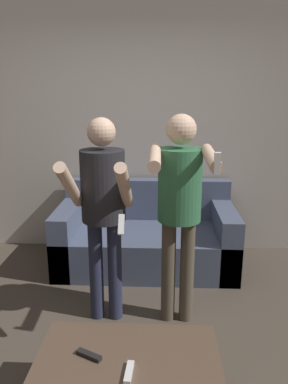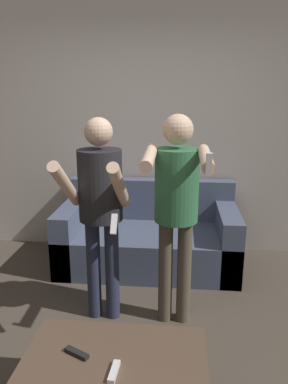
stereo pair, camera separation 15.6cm
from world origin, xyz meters
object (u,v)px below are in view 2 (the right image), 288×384
at_px(remote_far, 77,353).
at_px(coffee_table, 115,361).
at_px(person_standing_right, 176,198).
at_px(couch, 149,239).
at_px(person_standing_left, 100,199).
at_px(remote_near, 114,372).

bearing_deg(remote_far, coffee_table, 3.93).
distance_m(person_standing_right, coffee_table, 1.19).
xyz_separation_m(couch, person_standing_left, (-0.28, -1.01, 0.72)).
bearing_deg(remote_near, person_standing_left, 104.50).
xyz_separation_m(coffee_table, remote_near, (0.02, -0.13, 0.05)).
relative_size(person_standing_right, remote_near, 10.73).
xyz_separation_m(couch, remote_far, (-0.24, -1.95, 0.13)).
bearing_deg(person_standing_left, remote_far, -87.09).
height_order(person_standing_right, remote_near, person_standing_right).
distance_m(person_standing_left, remote_near, 1.25).
xyz_separation_m(coffee_table, remote_far, (-0.21, -0.01, 0.05)).
xyz_separation_m(couch, coffee_table, (-0.03, -1.94, 0.08)).
height_order(person_standing_left, coffee_table, person_standing_left).
distance_m(person_standing_left, person_standing_right, 0.57).
bearing_deg(person_standing_left, remote_near, -75.50).
relative_size(remote_near, remote_far, 1.01).
xyz_separation_m(person_standing_right, coffee_table, (-0.31, -0.93, -0.67)).
bearing_deg(couch, remote_near, -90.24).
bearing_deg(coffee_table, person_standing_left, 105.53).
bearing_deg(couch, person_standing_right, -74.20).
bearing_deg(remote_far, couch, 83.11).
xyz_separation_m(person_standing_left, person_standing_right, (0.57, 0.00, 0.03)).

